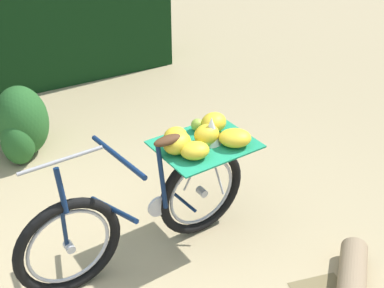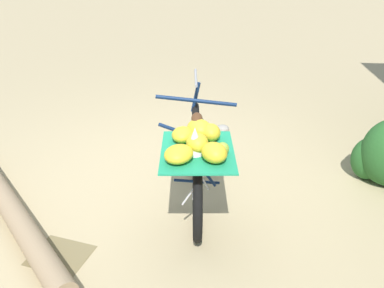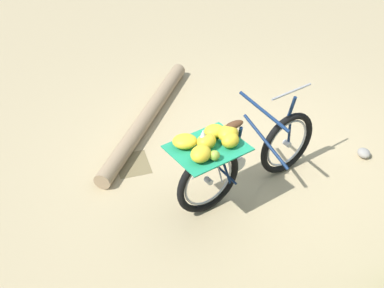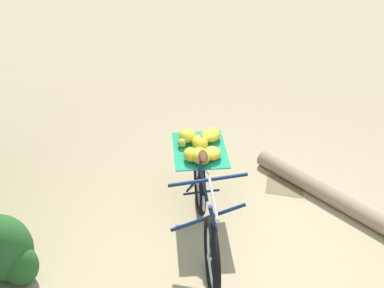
% 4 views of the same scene
% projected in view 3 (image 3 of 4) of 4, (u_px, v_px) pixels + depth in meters
% --- Properties ---
extents(ground_plane, '(60.00, 60.00, 0.00)m').
position_uv_depth(ground_plane, '(261.00, 170.00, 5.47)').
color(ground_plane, tan).
extents(bicycle, '(0.93, 1.78, 1.03)m').
position_uv_depth(bicycle, '(238.00, 155.00, 4.84)').
color(bicycle, black).
rests_on(bicycle, ground_plane).
extents(fallen_log, '(2.26, 1.61, 0.19)m').
position_uv_depth(fallen_log, '(147.00, 117.00, 6.15)').
color(fallen_log, '#937A5B').
rests_on(fallen_log, ground_plane).
extents(path_stone, '(0.16, 0.14, 0.10)m').
position_uv_depth(path_stone, '(364.00, 153.00, 5.63)').
color(path_stone, gray).
rests_on(path_stone, ground_plane).
extents(leaf_litter_patch, '(0.44, 0.36, 0.01)m').
position_uv_depth(leaf_litter_patch, '(133.00, 164.00, 5.55)').
color(leaf_litter_patch, olive).
rests_on(leaf_litter_patch, ground_plane).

